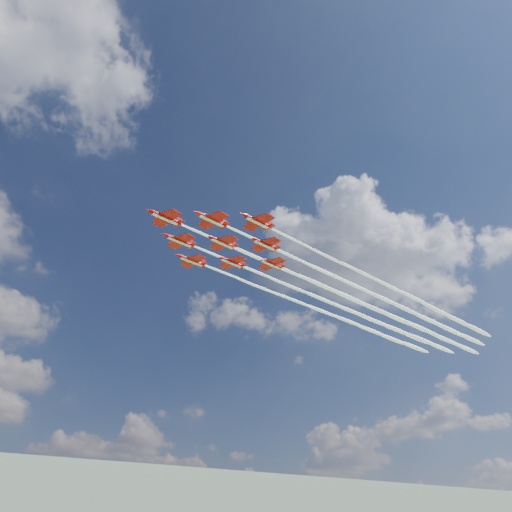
# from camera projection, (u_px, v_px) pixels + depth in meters

# --- Properties ---
(jet_lead) EXTENTS (133.28, 16.07, 2.82)m
(jet_lead) POSITION_uv_depth(u_px,v_px,m) (322.00, 286.00, 169.93)
(jet_lead) COLOR #B50A0E
(jet_row2_port) EXTENTS (133.28, 16.07, 2.82)m
(jet_row2_port) POSITION_uv_depth(u_px,v_px,m) (357.00, 287.00, 170.79)
(jet_row2_port) COLOR #B50A0E
(jet_row2_starb) EXTENTS (133.28, 16.07, 2.82)m
(jet_row2_starb) POSITION_uv_depth(u_px,v_px,m) (324.00, 300.00, 180.61)
(jet_row2_starb) COLOR #B50A0E
(jet_row3_port) EXTENTS (133.28, 16.07, 2.82)m
(jet_row3_port) POSITION_uv_depth(u_px,v_px,m) (392.00, 288.00, 171.65)
(jet_row3_port) COLOR #B50A0E
(jet_row3_centre) EXTENTS (133.28, 16.07, 2.82)m
(jet_row3_centre) POSITION_uv_depth(u_px,v_px,m) (357.00, 301.00, 181.47)
(jet_row3_centre) COLOR #B50A0E
(jet_row3_starb) EXTENTS (133.28, 16.07, 2.82)m
(jet_row3_starb) POSITION_uv_depth(u_px,v_px,m) (325.00, 313.00, 191.28)
(jet_row3_starb) COLOR #B50A0E
(jet_row4_port) EXTENTS (133.28, 16.07, 2.82)m
(jet_row4_port) POSITION_uv_depth(u_px,v_px,m) (390.00, 302.00, 182.33)
(jet_row4_port) COLOR #B50A0E
(jet_row4_starb) EXTENTS (133.28, 16.07, 2.82)m
(jet_row4_starb) POSITION_uv_depth(u_px,v_px,m) (357.00, 314.00, 192.14)
(jet_row4_starb) COLOR #B50A0E
(jet_tail) EXTENTS (133.28, 16.07, 2.82)m
(jet_tail) POSITION_uv_depth(u_px,v_px,m) (388.00, 314.00, 193.00)
(jet_tail) COLOR #B50A0E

